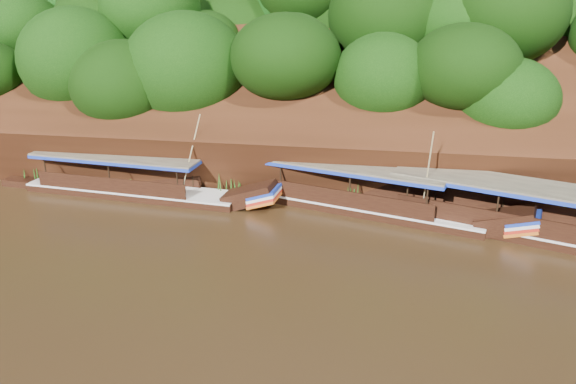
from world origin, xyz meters
name	(u,v)px	position (x,y,z in m)	size (l,w,h in m)	color
ground	(313,280)	(0.00, 0.00, 0.00)	(160.00, 160.00, 0.00)	black
riverbank	(349,121)	(-0.01, 22.73, 1.89)	(120.00, 30.06, 19.40)	black
boat_0	(534,226)	(10.51, 6.25, 0.62)	(16.56, 7.64, 7.24)	black
boat_1	(383,204)	(2.88, 8.13, 0.60)	(15.36, 6.35, 5.84)	black
boat_2	(145,188)	(-11.39, 8.56, 0.57)	(16.13, 3.71, 5.76)	black
reeds	(277,184)	(-3.41, 9.59, 0.88)	(49.99, 2.50, 2.03)	#265F17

